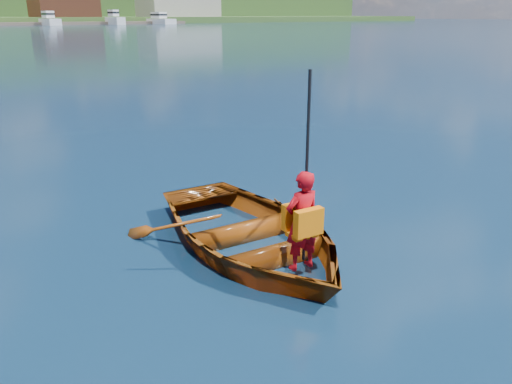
% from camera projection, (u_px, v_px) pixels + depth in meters
% --- Properties ---
extents(ground, '(600.00, 600.00, 0.00)m').
position_uv_depth(ground, '(348.00, 238.00, 6.63)').
color(ground, '#111F43').
rests_on(ground, ground).
extents(rowboat, '(2.84, 3.75, 0.73)m').
position_uv_depth(rowboat, '(249.00, 233.00, 6.28)').
color(rowboat, brown).
rests_on(rowboat, ground).
extents(child_paddler, '(0.44, 0.36, 2.18)m').
position_uv_depth(child_paddler, '(302.00, 220.00, 5.46)').
color(child_paddler, '#B20813').
rests_on(child_paddler, ground).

